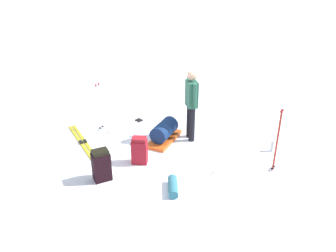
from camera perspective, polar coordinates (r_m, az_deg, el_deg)
name	(u,v)px	position (r m, az deg, el deg)	size (l,w,h in m)	color
ground_plane	(168,154)	(8.00, 0.00, -4.47)	(80.00, 80.00, 0.00)	white
skier_standing	(191,102)	(8.22, 3.73, 3.85)	(0.36, 0.51, 1.70)	black
ski_pair_near	(83,142)	(8.66, -13.33, -2.55)	(0.63, 1.91, 0.05)	gold
ski_pair_far	(139,121)	(9.46, -4.63, 0.81)	(1.93, 0.19, 0.05)	silver
backpack_large_dark	(140,150)	(7.58, -4.55, -3.90)	(0.38, 0.39, 0.60)	maroon
backpack_bright	(101,165)	(7.14, -10.53, -6.16)	(0.40, 0.33, 0.67)	black
ski_poles_planted_near	(278,138)	(7.41, 17.02, -1.81)	(0.15, 0.09, 1.37)	maroon
ski_poles_planted_far	(99,104)	(8.90, -10.89, 3.38)	(0.17, 0.10, 1.22)	#B0B4B9
gear_sled	(164,132)	(8.41, -0.61, -1.02)	(1.13, 0.80, 0.49)	#DE571B
sleeping_mat_rolled	(173,187)	(6.86, 0.79, -9.60)	(0.18, 0.18, 0.55)	teal
thermos_bottle	(272,146)	(8.38, 16.21, -3.07)	(0.07, 0.07, 0.26)	#BBBAB9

